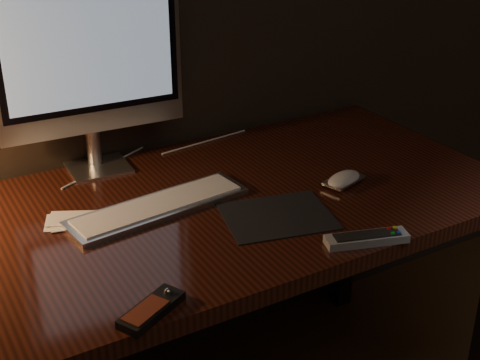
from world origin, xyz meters
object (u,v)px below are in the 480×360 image
monitor (88,60)px  keyboard (158,206)px  desk (181,240)px  tv_remote (367,238)px  media_remote (152,309)px  mouse (344,181)px

monitor → keyboard: (0.05, -0.28, -0.29)m
desk → tv_remote: size_ratio=8.54×
keyboard → tv_remote: bearing=-54.8°
monitor → keyboard: monitor is taller
desk → keyboard: keyboard is taller
monitor → keyboard: 0.41m
keyboard → media_remote: bearing=-122.2°
monitor → tv_remote: (0.37, -0.65, -0.29)m
monitor → desk: bearing=-60.7°
media_remote → tv_remote: (0.50, -0.00, 0.00)m
mouse → monitor: bearing=125.1°
mouse → keyboard: bearing=149.4°
keyboard → tv_remote: (0.33, -0.36, 0.00)m
desk → tv_remote: (0.25, -0.41, 0.14)m
desk → monitor: (-0.12, 0.24, 0.43)m
keyboard → tv_remote: 0.49m
media_remote → keyboard: bearing=36.9°
desk → tv_remote: 0.50m
mouse → media_remote: media_remote is taller
mouse → media_remote: size_ratio=0.76×
desk → keyboard: bearing=-150.3°
desk → monitor: size_ratio=3.19×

